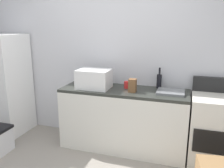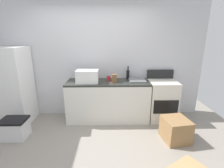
{
  "view_description": "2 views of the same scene",
  "coord_description": "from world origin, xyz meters",
  "px_view_note": "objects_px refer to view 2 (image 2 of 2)",
  "views": [
    {
      "loc": [
        1.13,
        -1.93,
        1.8
      ],
      "look_at": [
        0.25,
        0.79,
        1.07
      ],
      "focal_mm": 38.04,
      "sensor_mm": 36.0,
      "label": 1
    },
    {
      "loc": [
        0.32,
        -2.25,
        1.85
      ],
      "look_at": [
        0.38,
        0.86,
        0.94
      ],
      "focal_mm": 26.26,
      "sensor_mm": 36.0,
      "label": 2
    }
  ],
  "objects_px": {
    "wine_bottle": "(128,74)",
    "knife_block": "(114,78)",
    "cardboard_box_medium": "(175,129)",
    "microwave": "(88,76)",
    "refrigerator": "(12,86)",
    "stove_oven": "(162,99)",
    "coffee_mug": "(109,78)",
    "storage_bin": "(15,128)"
  },
  "relations": [
    {
      "from": "refrigerator",
      "to": "microwave",
      "type": "relative_size",
      "value": 3.57
    },
    {
      "from": "wine_bottle",
      "to": "coffee_mug",
      "type": "height_order",
      "value": "wine_bottle"
    },
    {
      "from": "coffee_mug",
      "to": "storage_bin",
      "type": "bearing_deg",
      "value": -156.13
    },
    {
      "from": "microwave",
      "to": "cardboard_box_medium",
      "type": "distance_m",
      "value": 2.01
    },
    {
      "from": "knife_block",
      "to": "cardboard_box_medium",
      "type": "relative_size",
      "value": 0.39
    },
    {
      "from": "coffee_mug",
      "to": "knife_block",
      "type": "bearing_deg",
      "value": -53.81
    },
    {
      "from": "wine_bottle",
      "to": "refrigerator",
      "type": "bearing_deg",
      "value": -173.94
    },
    {
      "from": "microwave",
      "to": "storage_bin",
      "type": "relative_size",
      "value": 1.0
    },
    {
      "from": "stove_oven",
      "to": "knife_block",
      "type": "height_order",
      "value": "stove_oven"
    },
    {
      "from": "refrigerator",
      "to": "wine_bottle",
      "type": "bearing_deg",
      "value": 6.06
    },
    {
      "from": "microwave",
      "to": "stove_oven",
      "type": "bearing_deg",
      "value": 2.35
    },
    {
      "from": "coffee_mug",
      "to": "microwave",
      "type": "bearing_deg",
      "value": -162.6
    },
    {
      "from": "knife_block",
      "to": "cardboard_box_medium",
      "type": "xyz_separation_m",
      "value": [
        1.1,
        -0.74,
        -0.78
      ]
    },
    {
      "from": "refrigerator",
      "to": "coffee_mug",
      "type": "xyz_separation_m",
      "value": [
        2.07,
        0.13,
        0.13
      ]
    },
    {
      "from": "knife_block",
      "to": "storage_bin",
      "type": "height_order",
      "value": "knife_block"
    },
    {
      "from": "refrigerator",
      "to": "wine_bottle",
      "type": "relative_size",
      "value": 5.48
    },
    {
      "from": "cardboard_box_medium",
      "to": "storage_bin",
      "type": "height_order",
      "value": "cardboard_box_medium"
    },
    {
      "from": "wine_bottle",
      "to": "coffee_mug",
      "type": "distance_m",
      "value": 0.47
    },
    {
      "from": "wine_bottle",
      "to": "coffee_mug",
      "type": "bearing_deg",
      "value": -162.55
    },
    {
      "from": "refrigerator",
      "to": "knife_block",
      "type": "relative_size",
      "value": 9.13
    },
    {
      "from": "microwave",
      "to": "wine_bottle",
      "type": "xyz_separation_m",
      "value": [
        0.89,
        0.28,
        -0.03
      ]
    },
    {
      "from": "microwave",
      "to": "coffee_mug",
      "type": "distance_m",
      "value": 0.48
    },
    {
      "from": "coffee_mug",
      "to": "stove_oven",
      "type": "bearing_deg",
      "value": -3.48
    },
    {
      "from": "microwave",
      "to": "knife_block",
      "type": "height_order",
      "value": "microwave"
    },
    {
      "from": "storage_bin",
      "to": "knife_block",
      "type": "bearing_deg",
      "value": 18.07
    },
    {
      "from": "cardboard_box_medium",
      "to": "storage_bin",
      "type": "distance_m",
      "value": 2.99
    },
    {
      "from": "refrigerator",
      "to": "stove_oven",
      "type": "relative_size",
      "value": 1.49
    },
    {
      "from": "stove_oven",
      "to": "storage_bin",
      "type": "bearing_deg",
      "value": -166.57
    },
    {
      "from": "storage_bin",
      "to": "wine_bottle",
      "type": "bearing_deg",
      "value": 22.63
    },
    {
      "from": "wine_bottle",
      "to": "knife_block",
      "type": "distance_m",
      "value": 0.44
    },
    {
      "from": "wine_bottle",
      "to": "knife_block",
      "type": "xyz_separation_m",
      "value": [
        -0.32,
        -0.3,
        -0.02
      ]
    },
    {
      "from": "stove_oven",
      "to": "coffee_mug",
      "type": "relative_size",
      "value": 11.0
    },
    {
      "from": "coffee_mug",
      "to": "knife_block",
      "type": "xyz_separation_m",
      "value": [
        0.12,
        -0.17,
        0.04
      ]
    },
    {
      "from": "refrigerator",
      "to": "storage_bin",
      "type": "distance_m",
      "value": 0.96
    },
    {
      "from": "microwave",
      "to": "cardboard_box_medium",
      "type": "height_order",
      "value": "microwave"
    },
    {
      "from": "wine_bottle",
      "to": "knife_block",
      "type": "relative_size",
      "value": 1.67
    },
    {
      "from": "cardboard_box_medium",
      "to": "storage_bin",
      "type": "xyz_separation_m",
      "value": [
        -2.98,
        0.13,
        -0.02
      ]
    },
    {
      "from": "knife_block",
      "to": "stove_oven",
      "type": "bearing_deg",
      "value": 4.91
    },
    {
      "from": "refrigerator",
      "to": "storage_bin",
      "type": "xyz_separation_m",
      "value": [
        0.31,
        -0.65,
        -0.63
      ]
    },
    {
      "from": "wine_bottle",
      "to": "cardboard_box_medium",
      "type": "height_order",
      "value": "wine_bottle"
    },
    {
      "from": "coffee_mug",
      "to": "knife_block",
      "type": "distance_m",
      "value": 0.21
    },
    {
      "from": "microwave",
      "to": "wine_bottle",
      "type": "distance_m",
      "value": 0.93
    }
  ]
}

